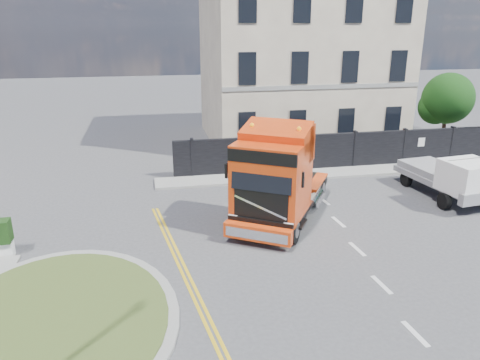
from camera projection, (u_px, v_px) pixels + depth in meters
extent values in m
plane|color=#424244|center=(275.00, 252.00, 16.61)|extent=(120.00, 120.00, 0.00)
cylinder|color=gray|center=(52.00, 324.00, 12.50)|extent=(6.80, 6.80, 0.12)
cylinder|color=#3D4C1E|center=(52.00, 322.00, 12.48)|extent=(6.20, 6.20, 0.05)
cube|color=black|center=(337.00, 151.00, 25.77)|extent=(18.00, 0.25, 2.00)
cube|color=silver|center=(474.00, 144.00, 27.34)|extent=(2.60, 0.12, 2.00)
cube|color=beige|center=(298.00, 58.00, 31.30)|extent=(12.00, 10.00, 11.00)
cylinder|color=#382619|center=(443.00, 130.00, 30.07)|extent=(0.24, 0.24, 2.40)
sphere|color=black|center=(448.00, 98.00, 29.43)|extent=(3.20, 3.20, 3.20)
sphere|color=black|center=(436.00, 107.00, 29.90)|extent=(2.20, 2.20, 2.20)
cube|color=gray|center=(342.00, 172.00, 25.23)|extent=(20.00, 1.60, 0.12)
cube|color=black|center=(284.00, 197.00, 19.68)|extent=(5.49, 6.71, 0.45)
cube|color=red|center=(272.00, 177.00, 17.66)|extent=(3.54, 3.57, 2.83)
cube|color=red|center=(281.00, 141.00, 18.23)|extent=(2.62, 2.11, 1.42)
cube|color=black|center=(261.00, 177.00, 16.39)|extent=(1.92, 1.23, 1.06)
cube|color=red|center=(258.00, 233.00, 16.75)|extent=(2.33, 1.64, 0.56)
cylinder|color=black|center=(237.00, 221.00, 17.84)|extent=(0.83, 1.06, 1.05)
cylinder|color=gray|center=(237.00, 221.00, 17.84)|extent=(0.62, 0.68, 0.58)
cylinder|color=black|center=(293.00, 230.00, 17.11)|extent=(0.83, 1.06, 1.05)
cylinder|color=gray|center=(293.00, 230.00, 17.11)|extent=(0.62, 0.68, 0.58)
cylinder|color=black|center=(266.00, 191.00, 21.02)|extent=(0.83, 1.06, 1.05)
cylinder|color=gray|center=(266.00, 191.00, 21.02)|extent=(0.62, 0.68, 0.58)
cylinder|color=black|center=(314.00, 197.00, 20.28)|extent=(0.83, 1.06, 1.05)
cylinder|color=gray|center=(314.00, 197.00, 20.28)|extent=(0.62, 0.68, 0.58)
cylinder|color=black|center=(274.00, 183.00, 22.09)|extent=(0.83, 1.06, 1.05)
cylinder|color=gray|center=(274.00, 183.00, 22.09)|extent=(0.62, 0.68, 0.58)
cylinder|color=black|center=(320.00, 189.00, 21.36)|extent=(0.83, 1.06, 1.05)
cylinder|color=gray|center=(320.00, 189.00, 21.36)|extent=(0.62, 0.68, 0.58)
cube|color=gray|center=(444.00, 180.00, 21.81)|extent=(2.60, 5.23, 0.26)
cube|color=white|center=(468.00, 177.00, 20.13)|extent=(2.21, 2.12, 1.36)
cylinder|color=black|center=(444.00, 201.00, 20.28)|extent=(0.26, 0.73, 0.73)
cylinder|color=black|center=(406.00, 179.00, 23.20)|extent=(0.26, 0.73, 0.73)
cylinder|color=black|center=(442.00, 176.00, 23.57)|extent=(0.26, 0.73, 0.73)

